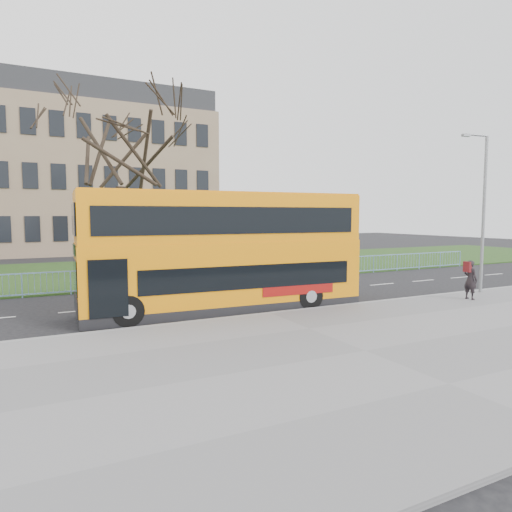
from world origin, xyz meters
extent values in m
plane|color=black|center=(0.00, 0.00, 0.00)|extent=(120.00, 120.00, 0.00)
cube|color=slate|center=(0.00, -6.75, 0.06)|extent=(80.00, 10.50, 0.12)
cube|color=gray|center=(0.00, -1.55, 0.07)|extent=(80.00, 0.20, 0.14)
cube|color=#1A3413|center=(0.00, 14.30, 0.04)|extent=(80.00, 15.40, 0.08)
cube|color=#846A54|center=(-5.00, 35.00, 7.00)|extent=(30.00, 15.00, 14.00)
cube|color=orange|center=(-1.06, 0.08, 1.35)|extent=(10.68, 3.07, 1.96)
cube|color=orange|center=(-1.06, 0.08, 2.50)|extent=(10.68, 3.07, 0.34)
cube|color=orange|center=(-1.06, 0.08, 3.55)|extent=(10.62, 3.02, 1.76)
cube|color=black|center=(-0.52, -1.21, 1.42)|extent=(8.14, 0.47, 0.85)
cube|color=black|center=(-1.12, -1.16, 3.46)|extent=(9.70, 0.56, 0.96)
cylinder|color=black|center=(-4.89, -0.85, 0.52)|extent=(1.06, 0.34, 1.05)
cylinder|color=black|center=(1.95, -1.21, 0.52)|extent=(1.06, 0.34, 1.05)
imported|color=black|center=(8.80, -2.98, 0.95)|extent=(0.41, 0.61, 1.65)
cylinder|color=gray|center=(10.78, -2.00, 3.64)|extent=(0.14, 0.14, 7.04)
cylinder|color=gray|center=(10.16, -1.94, 7.16)|extent=(1.23, 0.20, 0.09)
cube|color=gray|center=(9.55, -1.88, 7.12)|extent=(0.41, 0.20, 0.11)
camera|label=1|loc=(-7.78, -15.80, 3.62)|focal=32.00mm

